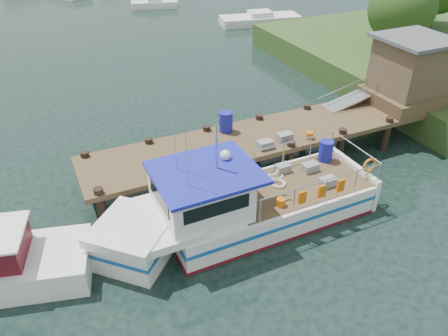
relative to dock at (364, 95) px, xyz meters
name	(u,v)px	position (x,y,z in m)	size (l,w,h in m)	color
ground_plane	(231,171)	(-6.51, -0.01, -2.24)	(160.00, 160.00, 0.00)	black
dock	(364,95)	(0.00, 0.00, 0.00)	(16.60, 3.00, 4.78)	#4E3B25
lobster_boat	(236,206)	(-7.89, -3.27, -1.35)	(10.37, 3.13, 4.93)	silver
moored_b	(154,4)	(-0.66, 29.34, -1.88)	(4.71, 2.66, 0.99)	silver
moored_c	(260,19)	(5.81, 19.83, -1.84)	(7.09, 3.57, 1.07)	silver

